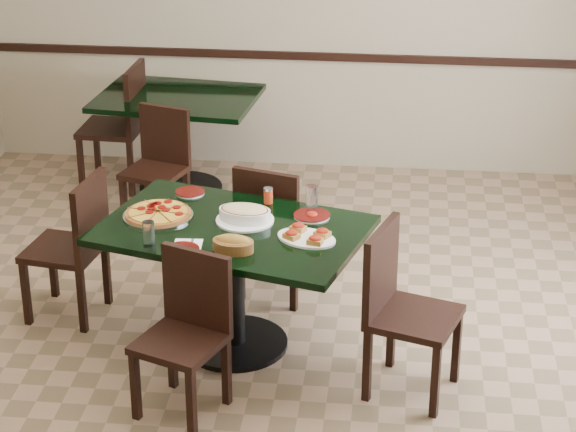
# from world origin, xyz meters

# --- Properties ---
(floor) EXTENTS (5.50, 5.50, 0.00)m
(floor) POSITION_xyz_m (0.00, 0.00, 0.00)
(floor) COLOR #82654B
(floor) RESTS_ON ground
(room_shell) EXTENTS (5.50, 5.50, 5.50)m
(room_shell) POSITION_xyz_m (1.02, 1.73, 1.17)
(room_shell) COLOR white
(room_shell) RESTS_ON floor
(main_table) EXTENTS (1.61, 1.26, 0.75)m
(main_table) POSITION_xyz_m (-0.15, -0.08, 0.57)
(main_table) COLOR black
(main_table) RESTS_ON floor
(back_table) EXTENTS (1.23, 0.95, 0.75)m
(back_table) POSITION_xyz_m (-0.90, 2.13, 0.52)
(back_table) COLOR black
(back_table) RESTS_ON floor
(chair_far) EXTENTS (0.51, 0.51, 0.88)m
(chair_far) POSITION_xyz_m (0.00, 0.51, 0.49)
(chair_far) COLOR black
(chair_far) RESTS_ON floor
(chair_near) EXTENTS (0.52, 0.52, 0.85)m
(chair_near) POSITION_xyz_m (-0.29, -0.69, 0.47)
(chair_near) COLOR black
(chair_near) RESTS_ON floor
(chair_right) EXTENTS (0.55, 0.55, 0.92)m
(chair_right) POSITION_xyz_m (0.78, -0.41, 0.52)
(chair_right) COLOR black
(chair_right) RESTS_ON floor
(chair_left) EXTENTS (0.48, 0.48, 0.89)m
(chair_left) POSITION_xyz_m (-1.12, 0.17, 0.50)
(chair_left) COLOR black
(chair_left) RESTS_ON floor
(back_chair_near) EXTENTS (0.48, 0.48, 0.82)m
(back_chair_near) POSITION_xyz_m (-0.93, 1.59, 0.45)
(back_chair_near) COLOR black
(back_chair_near) RESTS_ON floor
(back_chair_left) EXTENTS (0.47, 0.47, 0.95)m
(back_chair_left) POSITION_xyz_m (-1.33, 2.17, 0.54)
(back_chair_left) COLOR black
(back_chair_left) RESTS_ON floor
(pepperoni_pizza) EXTENTS (0.39, 0.39, 0.04)m
(pepperoni_pizza) POSITION_xyz_m (-0.58, 0.01, 0.77)
(pepperoni_pizza) COLOR silver
(pepperoni_pizza) RESTS_ON main_table
(lasagna_casserole) EXTENTS (0.32, 0.32, 0.09)m
(lasagna_casserole) POSITION_xyz_m (-0.09, 0.00, 0.80)
(lasagna_casserole) COLOR white
(lasagna_casserole) RESTS_ON main_table
(bread_basket) EXTENTS (0.24, 0.18, 0.09)m
(bread_basket) POSITION_xyz_m (-0.10, -0.37, 0.79)
(bread_basket) COLOR brown
(bread_basket) RESTS_ON main_table
(bruschetta_platter) EXTENTS (0.40, 0.34, 0.05)m
(bruschetta_platter) POSITION_xyz_m (0.27, -0.20, 0.77)
(bruschetta_platter) COLOR white
(bruschetta_platter) RESTS_ON main_table
(side_plate_near) EXTENTS (0.18, 0.18, 0.02)m
(side_plate_near) POSITION_xyz_m (-0.37, -0.41, 0.76)
(side_plate_near) COLOR white
(side_plate_near) RESTS_ON main_table
(side_plate_far_r) EXTENTS (0.21, 0.21, 0.03)m
(side_plate_far_r) POSITION_xyz_m (0.27, 0.10, 0.76)
(side_plate_far_r) COLOR white
(side_plate_far_r) RESTS_ON main_table
(side_plate_far_l) EXTENTS (0.17, 0.17, 0.02)m
(side_plate_far_l) POSITION_xyz_m (-0.47, 0.35, 0.76)
(side_plate_far_l) COLOR white
(side_plate_far_l) RESTS_ON main_table
(napkin_setting) EXTENTS (0.16, 0.16, 0.01)m
(napkin_setting) POSITION_xyz_m (-0.35, -0.34, 0.75)
(napkin_setting) COLOR white
(napkin_setting) RESTS_ON main_table
(water_glass_a) EXTENTS (0.07, 0.07, 0.15)m
(water_glass_a) POSITION_xyz_m (0.26, 0.19, 0.82)
(water_glass_a) COLOR silver
(water_glass_a) RESTS_ON main_table
(water_glass_b) EXTENTS (0.06, 0.06, 0.14)m
(water_glass_b) POSITION_xyz_m (-0.55, -0.36, 0.82)
(water_glass_b) COLOR silver
(water_glass_b) RESTS_ON main_table
(pepper_shaker) EXTENTS (0.05, 0.05, 0.09)m
(pepper_shaker) POSITION_xyz_m (0.00, 0.26, 0.80)
(pepper_shaker) COLOR #D04516
(pepper_shaker) RESTS_ON main_table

